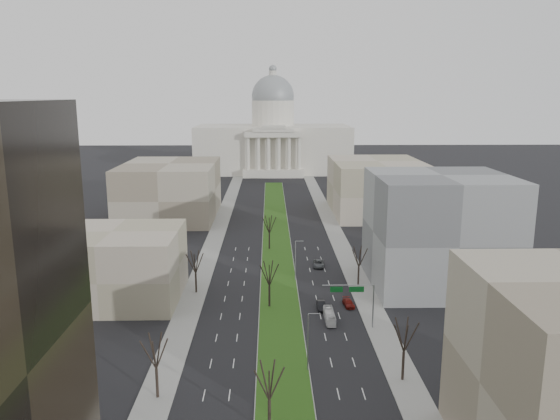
{
  "coord_description": "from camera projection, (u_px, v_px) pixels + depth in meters",
  "views": [
    {
      "loc": [
        -1.85,
        -19.48,
        40.53
      ],
      "look_at": [
        0.58,
        107.45,
        13.38
      ],
      "focal_mm": 35.0,
      "sensor_mm": 36.0,
      "label": 1
    }
  ],
  "objects": [
    {
      "name": "ground",
      "position": [
        277.0,
        249.0,
        144.88
      ],
      "size": [
        600.0,
        600.0,
        0.0
      ],
      "primitive_type": "plane",
      "color": "black",
      "rests_on": "ground"
    },
    {
      "name": "median",
      "position": [
        277.0,
        250.0,
        143.87
      ],
      "size": [
        8.0,
        222.03,
        0.2
      ],
      "color": "#999993",
      "rests_on": "ground"
    },
    {
      "name": "sidewalk_left",
      "position": [
        199.0,
        281.0,
        120.09
      ],
      "size": [
        5.0,
        330.0,
        0.15
      ],
      "primitive_type": "cube",
      "color": "gray",
      "rests_on": "ground"
    },
    {
      "name": "sidewalk_right",
      "position": [
        357.0,
        280.0,
        120.75
      ],
      "size": [
        5.0,
        330.0,
        0.15
      ],
      "primitive_type": "cube",
      "color": "gray",
      "rests_on": "ground"
    },
    {
      "name": "capitol",
      "position": [
        273.0,
        140.0,
        287.72
      ],
      "size": [
        80.0,
        46.0,
        55.0
      ],
      "color": "beige",
      "rests_on": "ground"
    },
    {
      "name": "building_beige_left",
      "position": [
        114.0,
        265.0,
        108.58
      ],
      "size": [
        26.0,
        22.0,
        14.0
      ],
      "primitive_type": "cube",
      "color": "tan",
      "rests_on": "ground"
    },
    {
      "name": "building_grey_right",
      "position": [
        439.0,
        231.0,
        115.63
      ],
      "size": [
        28.0,
        26.0,
        24.0
      ],
      "primitive_type": "cube",
      "color": "slate",
      "rests_on": "ground"
    },
    {
      "name": "building_far_left",
      "position": [
        170.0,
        190.0,
        181.45
      ],
      "size": [
        30.0,
        40.0,
        18.0
      ],
      "primitive_type": "cube",
      "color": "gray",
      "rests_on": "ground"
    },
    {
      "name": "building_far_right",
      "position": [
        377.0,
        187.0,
        187.65
      ],
      "size": [
        30.0,
        40.0,
        18.0
      ],
      "primitive_type": "cube",
      "color": "tan",
      "rests_on": "ground"
    },
    {
      "name": "tree_left_mid",
      "position": [
        155.0,
        350.0,
        72.7
      ],
      "size": [
        5.4,
        5.4,
        9.72
      ],
      "color": "black",
      "rests_on": "ground"
    },
    {
      "name": "tree_left_far",
      "position": [
        195.0,
        261.0,
        111.84
      ],
      "size": [
        5.28,
        5.28,
        9.5
      ],
      "color": "black",
      "rests_on": "ground"
    },
    {
      "name": "tree_right_mid",
      "position": [
        405.0,
        334.0,
        77.22
      ],
      "size": [
        5.52,
        5.52,
        9.94
      ],
      "color": "black",
      "rests_on": "ground"
    },
    {
      "name": "tree_right_far",
      "position": [
        359.0,
        256.0,
        116.46
      ],
      "size": [
        5.04,
        5.04,
        9.07
      ],
      "color": "black",
      "rests_on": "ground"
    },
    {
      "name": "tree_median_a",
      "position": [
        269.0,
        380.0,
        65.16
      ],
      "size": [
        5.4,
        5.4,
        9.72
      ],
      "color": "black",
      "rests_on": "ground"
    },
    {
      "name": "tree_median_b",
      "position": [
        269.0,
        273.0,
        104.27
      ],
      "size": [
        5.4,
        5.4,
        9.72
      ],
      "color": "black",
      "rests_on": "ground"
    },
    {
      "name": "tree_median_c",
      "position": [
        269.0,
        224.0,
        143.38
      ],
      "size": [
        5.4,
        5.4,
        9.72
      ],
      "color": "black",
      "rests_on": "ground"
    },
    {
      "name": "streetlamp_median_b",
      "position": [
        308.0,
        341.0,
        80.39
      ],
      "size": [
        1.9,
        0.2,
        9.16
      ],
      "color": "gray",
      "rests_on": "ground"
    },
    {
      "name": "streetlamp_median_c",
      "position": [
        296.0,
        260.0,
        119.5
      ],
      "size": [
        1.9,
        0.2,
        9.16
      ],
      "color": "gray",
      "rests_on": "ground"
    },
    {
      "name": "mast_arm_signs",
      "position": [
        358.0,
        295.0,
        95.0
      ],
      "size": [
        9.12,
        0.24,
        8.09
      ],
      "color": "gray",
      "rests_on": "ground"
    },
    {
      "name": "car_black",
      "position": [
        321.0,
        305.0,
        104.56
      ],
      "size": [
        1.57,
        4.49,
        1.48
      ],
      "primitive_type": "imported",
      "rotation": [
        0.0,
        0.0,
        -0.0
      ],
      "color": "black",
      "rests_on": "ground"
    },
    {
      "name": "car_red",
      "position": [
        348.0,
        303.0,
        106.0
      ],
      "size": [
        2.18,
        4.55,
        1.28
      ],
      "primitive_type": "imported",
      "rotation": [
        0.0,
        0.0,
        0.09
      ],
      "color": "#62110D",
      "rests_on": "ground"
    },
    {
      "name": "car_grey_far",
      "position": [
        319.0,
        264.0,
        130.24
      ],
      "size": [
        2.82,
        5.52,
        1.49
      ],
      "primitive_type": "imported",
      "rotation": [
        0.0,
        0.0,
        -0.07
      ],
      "color": "#4B4E52",
      "rests_on": "ground"
    },
    {
      "name": "box_van",
      "position": [
        329.0,
        316.0,
        99.04
      ],
      "size": [
        1.68,
        7.08,
        1.97
      ],
      "primitive_type": "imported",
      "rotation": [
        0.0,
        0.0,
        0.0
      ],
      "color": "white",
      "rests_on": "ground"
    }
  ]
}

